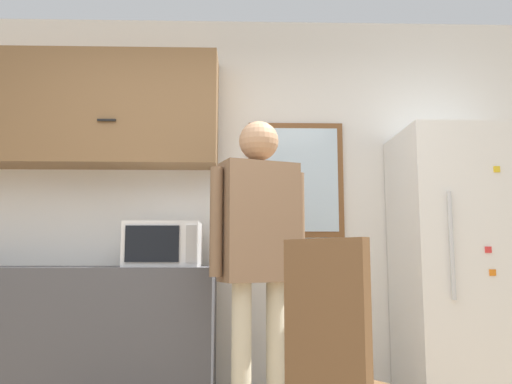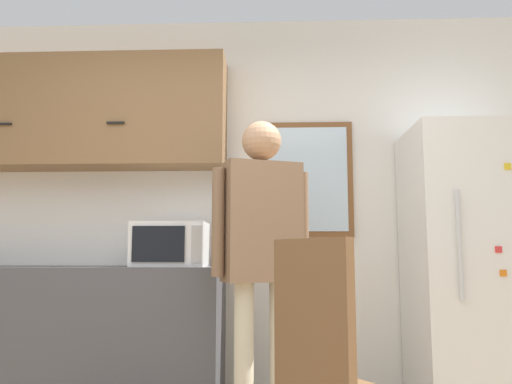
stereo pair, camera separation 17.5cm
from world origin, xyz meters
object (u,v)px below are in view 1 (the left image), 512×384
Objects in this scene: chair at (344,369)px; microwave at (164,245)px; person at (259,237)px; refrigerator at (462,268)px.

microwave is at bearing -3.36° from chair.
microwave is 1.66m from chair.
person is 1.70× the size of chair.
microwave reaches higher than chair.
chair is at bearing -55.77° from microwave.
refrigerator reaches higher than chair.
person reaches higher than microwave.
microwave is 0.26× the size of refrigerator.
refrigerator is 1.72× the size of chair.
refrigerator is at bearing -6.13° from person.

